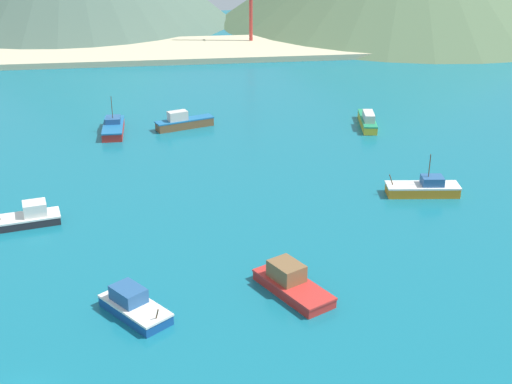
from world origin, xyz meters
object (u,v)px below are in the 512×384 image
object	(u,v)px
fishing_boat_5	(183,122)
fishing_boat_4	(113,128)
fishing_boat_7	(424,188)
fishing_boat_1	(368,121)
fishing_boat_6	(291,283)
fishing_boat_3	(134,305)
fishing_boat_10	(30,217)

from	to	relation	value
fishing_boat_5	fishing_boat_4	bearing A→B (deg)	-175.45
fishing_boat_5	fishing_boat_7	size ratio (longest dim) A/B	1.03
fishing_boat_1	fishing_boat_6	distance (m)	49.87
fishing_boat_3	fishing_boat_10	xyz separation A→B (m)	(-11.77, 19.31, 0.00)
fishing_boat_5	fishing_boat_6	bearing A→B (deg)	-80.49
fishing_boat_5	fishing_boat_6	xyz separation A→B (m)	(8.13, -48.53, -0.06)
fishing_boat_3	fishing_boat_6	distance (m)	14.28
fishing_boat_3	fishing_boat_4	world-z (taller)	fishing_boat_4
fishing_boat_1	fishing_boat_3	distance (m)	58.53
fishing_boat_7	fishing_boat_10	bearing A→B (deg)	-177.43
fishing_boat_7	fishing_boat_10	distance (m)	45.61
fishing_boat_4	fishing_boat_5	size ratio (longest dim) A/B	0.96
fishing_boat_3	fishing_boat_4	bearing A→B (deg)	95.18
fishing_boat_7	fishing_boat_10	xyz separation A→B (m)	(-45.56, -2.04, 0.03)
fishing_boat_5	fishing_boat_7	bearing A→B (deg)	-46.25
fishing_boat_6	fishing_boat_5	bearing A→B (deg)	99.51
fishing_boat_3	fishing_boat_10	world-z (taller)	fishing_boat_10
fishing_boat_6	fishing_boat_4	bearing A→B (deg)	111.35
fishing_boat_3	fishing_boat_5	size ratio (longest dim) A/B	0.81
fishing_boat_5	fishing_boat_6	size ratio (longest dim) A/B	1.02
fishing_boat_1	fishing_boat_4	size ratio (longest dim) A/B	1.08
fishing_boat_3	fishing_boat_10	size ratio (longest dim) A/B	1.02
fishing_boat_6	fishing_boat_10	size ratio (longest dim) A/B	1.24
fishing_boat_5	fishing_boat_6	world-z (taller)	fishing_boat_5
fishing_boat_6	fishing_boat_1	bearing A→B (deg)	66.29
fishing_boat_3	fishing_boat_4	size ratio (longest dim) A/B	0.84
fishing_boat_5	fishing_boat_10	xyz separation A→B (m)	(-17.80, -31.05, -0.11)
fishing_boat_4	fishing_boat_10	size ratio (longest dim) A/B	1.21
fishing_boat_6	fishing_boat_7	xyz separation A→B (m)	(19.63, 19.53, -0.08)
fishing_boat_1	fishing_boat_6	world-z (taller)	fishing_boat_6
fishing_boat_3	fishing_boat_6	world-z (taller)	fishing_boat_6
fishing_boat_4	fishing_boat_6	bearing A→B (deg)	-68.65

